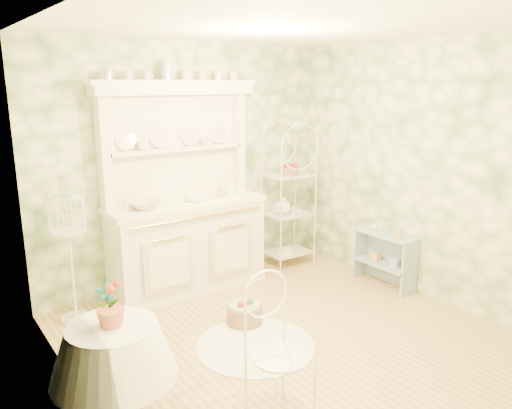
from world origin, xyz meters
TOP-DOWN VIEW (x-y plane):
  - floor at (0.00, 0.00)m, footprint 3.60×3.60m
  - ceiling at (0.00, 0.00)m, footprint 3.60×3.60m
  - wall_left at (-1.80, 0.00)m, footprint 3.60×3.60m
  - wall_right at (1.80, 0.00)m, footprint 3.60×3.60m
  - wall_back at (0.00, 1.80)m, footprint 3.60×3.60m
  - wall_front at (0.00, -1.80)m, footprint 3.60×3.60m
  - kitchen_dresser at (-0.20, 1.52)m, footprint 1.87×0.61m
  - bakers_rack at (1.22, 1.50)m, footprint 0.59×0.43m
  - side_shelf at (1.66, 0.31)m, footprint 0.33×0.72m
  - round_table at (-1.68, -0.21)m, footprint 0.82×0.82m
  - cafe_chair at (-0.74, -0.81)m, footprint 0.38×0.38m
  - birdcage_stand at (-1.47, 1.46)m, footprint 0.35×0.35m
  - floor_basket at (-0.17, 0.45)m, footprint 0.50×0.50m
  - lace_rug at (-0.34, 0.05)m, footprint 1.37×1.37m
  - bowl_floral at (-0.69, 1.48)m, footprint 0.34×0.34m
  - bowl_white at (-0.12, 1.48)m, footprint 0.23×0.23m
  - cup_left at (-0.59, 1.68)m, footprint 0.12×0.12m
  - cup_right at (0.13, 1.67)m, footprint 0.12×0.12m
  - potted_geranium at (-1.68, -0.17)m, footprint 0.17×0.15m
  - bottle_amber at (1.62, 0.10)m, footprint 0.07×0.07m
  - bottle_blue at (1.61, 0.31)m, footprint 0.05×0.05m
  - bottle_glass at (1.66, 0.48)m, footprint 0.08×0.08m

SIDE VIEW (x-z plane):
  - floor at x=0.00m, z-range 0.00..0.00m
  - lace_rug at x=-0.34m, z-range 0.00..0.01m
  - floor_basket at x=-0.17m, z-range 0.00..0.24m
  - side_shelf at x=1.66m, z-range 0.00..0.60m
  - round_table at x=-1.68m, z-range 0.00..0.67m
  - cafe_chair at x=-0.74m, z-range 0.00..0.77m
  - bottle_glass at x=1.66m, z-range 0.60..0.69m
  - bottle_blue at x=1.61m, z-range 0.60..0.71m
  - bottle_amber at x=1.62m, z-range 0.61..0.76m
  - birdcage_stand at x=-1.47m, z-range 0.00..1.43m
  - potted_geranium at x=-1.68m, z-range 0.71..0.99m
  - bakers_rack at x=1.22m, z-range 0.00..1.86m
  - bowl_floral at x=-0.69m, z-range 0.98..1.05m
  - bowl_white at x=-0.12m, z-range 0.98..1.05m
  - kitchen_dresser at x=-0.20m, z-range 0.00..2.29m
  - wall_left at x=-1.80m, z-range 1.35..1.35m
  - wall_right at x=1.80m, z-range 1.35..1.35m
  - wall_back at x=0.00m, z-range 1.35..1.35m
  - wall_front at x=0.00m, z-range 1.35..1.35m
  - cup_left at x=-0.59m, z-range 1.56..1.66m
  - cup_right at x=0.13m, z-range 1.57..1.65m
  - ceiling at x=0.00m, z-range 2.70..2.70m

